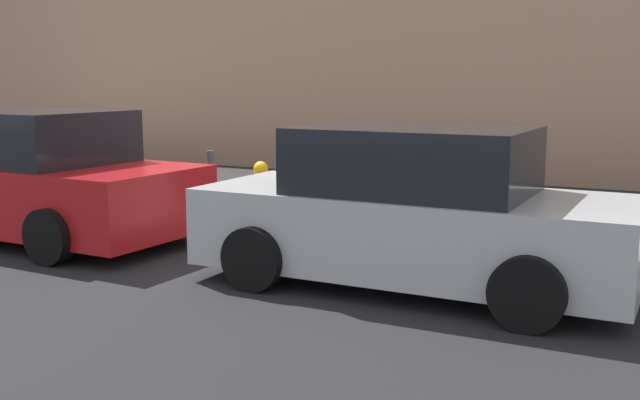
% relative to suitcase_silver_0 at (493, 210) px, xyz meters
% --- Properties ---
extents(ground_plane, '(40.00, 40.00, 0.00)m').
position_rel_suitcase_silver_0_xyz_m(ground_plane, '(3.68, 0.82, -0.42)').
color(ground_plane, black).
extents(sidewalk_curb, '(18.00, 5.00, 0.14)m').
position_rel_suitcase_silver_0_xyz_m(sidewalk_curb, '(3.68, -1.68, -0.35)').
color(sidewalk_curb, '#9E9B93').
rests_on(sidewalk_curb, ground_plane).
extents(suitcase_silver_0, '(0.48, 0.25, 0.61)m').
position_rel_suitcase_silver_0_xyz_m(suitcase_silver_0, '(0.00, 0.00, 0.00)').
color(suitcase_silver_0, '#9EA0A8').
rests_on(suitcase_silver_0, sidewalk_curb).
extents(suitcase_red_1, '(0.37, 0.26, 1.04)m').
position_rel_suitcase_silver_0_xyz_m(suitcase_red_1, '(0.53, 0.01, 0.11)').
color(suitcase_red_1, red).
rests_on(suitcase_red_1, sidewalk_curb).
extents(suitcase_navy_2, '(0.44, 0.21, 0.93)m').
position_rel_suitcase_silver_0_xyz_m(suitcase_navy_2, '(1.04, 0.13, 0.05)').
color(suitcase_navy_2, navy).
rests_on(suitcase_navy_2, sidewalk_curb).
extents(suitcase_maroon_3, '(0.38, 0.27, 1.00)m').
position_rel_suitcase_silver_0_xyz_m(suitcase_maroon_3, '(1.56, 0.02, 0.07)').
color(suitcase_maroon_3, maroon).
rests_on(suitcase_maroon_3, sidewalk_curb).
extents(suitcase_teal_4, '(0.48, 0.26, 0.81)m').
position_rel_suitcase_silver_0_xyz_m(suitcase_teal_4, '(2.09, 0.07, 0.02)').
color(suitcase_teal_4, '#0F606B').
rests_on(suitcase_teal_4, sidewalk_curb).
extents(suitcase_olive_5, '(0.41, 0.25, 1.02)m').
position_rel_suitcase_silver_0_xyz_m(suitcase_olive_5, '(2.64, 0.03, 0.07)').
color(suitcase_olive_5, '#59601E').
rests_on(suitcase_olive_5, sidewalk_curb).
extents(fire_hydrant, '(0.39, 0.21, 0.73)m').
position_rel_suitcase_silver_0_xyz_m(fire_hydrant, '(3.37, 0.07, 0.11)').
color(fire_hydrant, '#D89E0C').
rests_on(fire_hydrant, sidewalk_curb).
extents(bollard_post, '(0.12, 0.12, 0.87)m').
position_rel_suitcase_silver_0_xyz_m(bollard_post, '(4.13, 0.22, 0.16)').
color(bollard_post, '#333338').
rests_on(bollard_post, sidewalk_curb).
extents(parked_car_silver_0, '(4.26, 1.96, 1.59)m').
position_rel_suitcase_silver_0_xyz_m(parked_car_silver_0, '(0.20, 2.37, 0.33)').
color(parked_car_silver_0, '#B2B5BA').
rests_on(parked_car_silver_0, ground_plane).
extents(parked_car_red_1, '(4.81, 2.26, 1.65)m').
position_rel_suitcase_silver_0_xyz_m(parked_car_red_1, '(5.52, 2.37, 0.35)').
color(parked_car_red_1, '#AD1619').
rests_on(parked_car_red_1, ground_plane).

